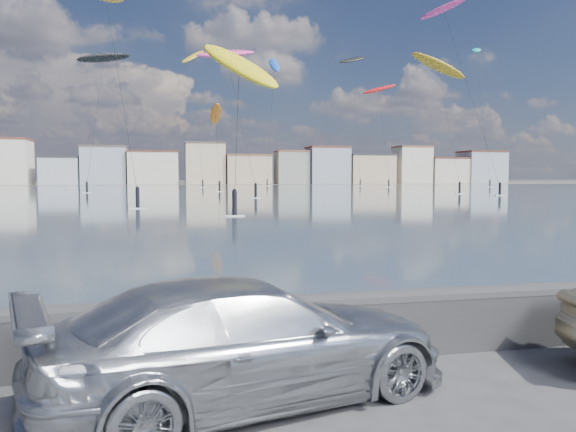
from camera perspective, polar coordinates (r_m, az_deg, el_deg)
The scene contains 16 objects.
bay_water at distance 97.24m, azimuth -11.37°, elevation 2.33°, with size 500.00×177.00×0.00m, color #37495F.
far_shore_strip at distance 205.72m, azimuth -11.71°, elevation 3.23°, with size 500.00×60.00×0.00m, color #4C473D.
seawall at distance 8.78m, azimuth -4.72°, elevation -11.31°, with size 400.00×0.36×1.08m.
far_buildings at distance 191.73m, azimuth -11.32°, elevation 4.98°, with size 240.79×13.26×14.60m.
car_silver at distance 7.43m, azimuth -4.18°, elevation -12.48°, with size 2.23×5.48×1.59m, color #B3B6BC.
kitesurfer_2 at distance 113.90m, azimuth -7.37°, elevation 10.07°, with size 2.54×15.50×17.37m.
kitesurfer_3 at distance 153.89m, azimuth 9.25°, elevation 12.47°, with size 9.04×14.47×27.60m.
kitesurfer_6 at distance 164.75m, azimuth 18.58°, elevation 15.49°, with size 6.45×15.55×38.18m.
kitesurfer_8 at distance 97.74m, azimuth 15.59°, elevation 19.31°, with size 8.27×14.51×30.86m.
kitesurfer_9 at distance 113.14m, azimuth -18.23°, elevation 14.91°, with size 10.22×15.25×26.53m.
kitesurfer_10 at distance 50.27m, azimuth -4.97°, elevation 14.90°, with size 7.72×13.93×15.53m.
kitesurfer_11 at distance 151.64m, azimuth -9.62°, elevation 15.44°, with size 7.32×12.91×36.09m.
kitesurfer_13 at distance 89.02m, azimuth -6.28°, elevation 15.95°, with size 10.00×17.83×23.04m.
kitesurfer_15 at distance 166.96m, azimuth 6.60°, elevation 15.30°, with size 8.83×8.30×37.88m.
kitesurfer_16 at distance 102.48m, azimuth 15.05°, elevation 14.42°, with size 9.77×10.74×24.56m.
kitesurfer_20 at distance 168.85m, azimuth -1.40°, elevation 14.92°, with size 5.86×11.30×38.33m.
Camera 1 is at (-1.06, -5.69, 2.92)m, focal length 35.00 mm.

